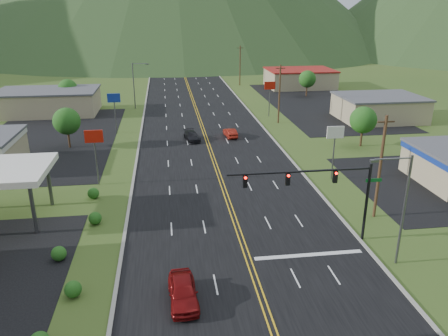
{
  "coord_description": "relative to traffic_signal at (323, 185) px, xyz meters",
  "views": [
    {
      "loc": [
        -6.03,
        -17.74,
        19.0
      ],
      "look_at": [
        -0.71,
        21.3,
        4.5
      ],
      "focal_mm": 35.0,
      "sensor_mm": 36.0,
      "label": 1
    }
  ],
  "objects": [
    {
      "name": "pole_sign_west_a",
      "position": [
        -20.48,
        16.0,
        -0.28
      ],
      "size": [
        2.0,
        0.18,
        6.4
      ],
      "color": "#59595E",
      "rests_on": "ground"
    },
    {
      "name": "utility_pole_b",
      "position": [
        7.02,
        41.0,
        -0.2
      ],
      "size": [
        1.6,
        0.28,
        10.0
      ],
      "color": "#382314",
      "rests_on": "ground"
    },
    {
      "name": "car_red_near",
      "position": [
        -11.91,
        -6.63,
        -4.52
      ],
      "size": [
        2.13,
        4.85,
        1.62
      ],
      "primitive_type": "imported",
      "rotation": [
        0.0,
        0.0,
        0.05
      ],
      "color": "maroon",
      "rests_on": "ground"
    },
    {
      "name": "tree_west_a",
      "position": [
        -26.48,
        31.0,
        -1.44
      ],
      "size": [
        3.84,
        3.84,
        5.82
      ],
      "color": "#382314",
      "rests_on": "ground"
    },
    {
      "name": "utility_pole_d",
      "position": [
        7.02,
        121.0,
        -0.2
      ],
      "size": [
        1.6,
        0.28,
        10.0
      ],
      "color": "#382314",
      "rests_on": "ground"
    },
    {
      "name": "traffic_signal",
      "position": [
        0.0,
        0.0,
        0.0
      ],
      "size": [
        13.1,
        0.43,
        7.0
      ],
      "color": "black",
      "rests_on": "ground"
    },
    {
      "name": "pole_sign_west_b",
      "position": [
        -20.48,
        38.0,
        -0.28
      ],
      "size": [
        2.0,
        0.18,
        6.4
      ],
      "color": "#59595E",
      "rests_on": "ground"
    },
    {
      "name": "building_west_far",
      "position": [
        -34.48,
        54.0,
        -3.07
      ],
      "size": [
        18.4,
        11.4,
        4.5
      ],
      "color": "tan",
      "rests_on": "ground"
    },
    {
      "name": "car_dark_mid",
      "position": [
        -8.73,
        32.05,
        -4.67
      ],
      "size": [
        2.57,
        4.82,
        1.33
      ],
      "primitive_type": "imported",
      "rotation": [
        0.0,
        0.0,
        0.16
      ],
      "color": "black",
      "rests_on": "ground"
    },
    {
      "name": "pole_sign_east_a",
      "position": [
        6.52,
        14.0,
        -0.28
      ],
      "size": [
        2.0,
        0.18,
        6.4
      ],
      "color": "#59595E",
      "rests_on": "ground"
    },
    {
      "name": "tree_east_b",
      "position": [
        19.52,
        64.0,
        -1.44
      ],
      "size": [
        3.84,
        3.84,
        5.82
      ],
      "color": "#382314",
      "rests_on": "ground"
    },
    {
      "name": "utility_pole_a",
      "position": [
        7.02,
        4.0,
        -0.2
      ],
      "size": [
        1.6,
        0.28,
        10.0
      ],
      "color": "#382314",
      "rests_on": "ground"
    },
    {
      "name": "building_east_far",
      "position": [
        21.52,
        76.0,
        -3.07
      ],
      "size": [
        16.4,
        12.4,
        4.5
      ],
      "color": "tan",
      "rests_on": "ground"
    },
    {
      "name": "pole_sign_east_b",
      "position": [
        6.52,
        46.0,
        -0.28
      ],
      "size": [
        2.0,
        0.18,
        6.4
      ],
      "color": "#59595E",
      "rests_on": "ground"
    },
    {
      "name": "streetlight_west",
      "position": [
        -18.16,
        56.0,
        -0.15
      ],
      "size": [
        3.28,
        0.25,
        9.0
      ],
      "color": "#59595E",
      "rests_on": "ground"
    },
    {
      "name": "utility_pole_c",
      "position": [
        7.02,
        81.0,
        -0.2
      ],
      "size": [
        1.6,
        0.28,
        10.0
      ],
      "color": "#382314",
      "rests_on": "ground"
    },
    {
      "name": "tree_west_b",
      "position": [
        -31.48,
        58.0,
        -1.44
      ],
      "size": [
        3.84,
        3.84,
        5.82
      ],
      "color": "#382314",
      "rests_on": "ground"
    },
    {
      "name": "tree_east_a",
      "position": [
        15.52,
        26.0,
        -1.44
      ],
      "size": [
        3.84,
        3.84,
        5.82
      ],
      "color": "#382314",
      "rests_on": "ground"
    },
    {
      "name": "car_red_far",
      "position": [
        -2.68,
        33.14,
        -4.65
      ],
      "size": [
        1.84,
        4.26,
        1.36
      ],
      "primitive_type": "imported",
      "rotation": [
        0.0,
        0.0,
        3.24
      ],
      "color": "maroon",
      "rests_on": "ground"
    },
    {
      "name": "streetlight_east",
      "position": [
        4.7,
        -4.0,
        -0.15
      ],
      "size": [
        3.28,
        0.25,
        9.0
      ],
      "color": "#59595E",
      "rests_on": "ground"
    },
    {
      "name": "building_east_mid",
      "position": [
        25.52,
        41.0,
        -3.17
      ],
      "size": [
        14.4,
        11.4,
        4.3
      ],
      "color": "tan",
      "rests_on": "ground"
    }
  ]
}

